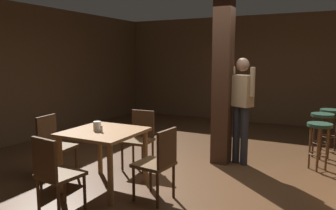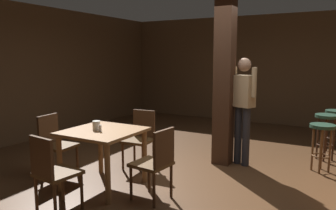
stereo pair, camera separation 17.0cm
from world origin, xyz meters
name	(u,v)px [view 1 (the left image)]	position (x,y,z in m)	size (l,w,h in m)	color
ground_plane	(200,177)	(0.00, 0.00, 0.00)	(10.80, 10.80, 0.00)	#4C301C
wall_back	(264,70)	(0.00, 4.50, 1.40)	(8.00, 0.10, 2.80)	brown
wall_left	(9,74)	(-4.00, 0.00, 1.40)	(0.10, 9.00, 2.80)	brown
pillar	(223,78)	(0.06, 0.79, 1.40)	(0.28, 0.28, 2.80)	#382114
dining_table	(104,141)	(-0.99, -0.93, 0.64)	(0.93, 0.93, 0.78)	brown
chair_west	(54,143)	(-1.89, -0.95, 0.51)	(0.45, 0.45, 0.89)	#4C3319
chair_south	(55,172)	(-0.97, -1.82, 0.51)	(0.47, 0.47, 0.89)	#4C3319
chair_north	(140,136)	(-0.99, -0.04, 0.51)	(0.45, 0.45, 0.89)	#4C3319
chair_east	(159,161)	(-0.14, -0.97, 0.51)	(0.46, 0.46, 0.89)	#4C3319
napkin_cup	(97,126)	(-1.06, -0.97, 0.84)	(0.10, 0.10, 0.12)	silver
salt_shaker	(101,129)	(-0.96, -1.02, 0.82)	(0.03, 0.03, 0.09)	silver
standing_person	(241,103)	(0.36, 0.87, 1.00)	(0.46, 0.32, 1.72)	tan
bar_stool_near	(319,135)	(1.51, 1.13, 0.56)	(0.37, 0.37, 0.73)	#1E3828
bar_stool_mid	(322,124)	(1.52, 1.80, 0.59)	(0.37, 0.37, 0.78)	#1E3828
bar_stool_far	(330,120)	(1.63, 2.39, 0.58)	(0.36, 0.36, 0.77)	#1E3828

